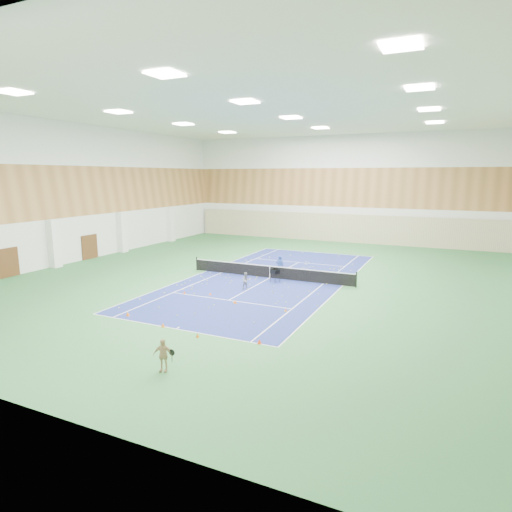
% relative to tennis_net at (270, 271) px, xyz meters
% --- Properties ---
extents(ground, '(40.00, 40.00, 0.00)m').
position_rel_tennis_net_xyz_m(ground, '(0.00, 0.00, -0.55)').
color(ground, '#2D6B38').
rests_on(ground, ground).
extents(room_shell, '(36.00, 40.00, 12.00)m').
position_rel_tennis_net_xyz_m(room_shell, '(0.00, 0.00, 5.45)').
color(room_shell, white).
rests_on(room_shell, ground).
extents(wood_cladding, '(36.00, 40.00, 8.00)m').
position_rel_tennis_net_xyz_m(wood_cladding, '(0.00, 0.00, 7.45)').
color(wood_cladding, '#B17741').
rests_on(wood_cladding, room_shell).
extents(ceiling_light_grid, '(21.40, 25.40, 0.06)m').
position_rel_tennis_net_xyz_m(ceiling_light_grid, '(0.00, 0.00, 11.37)').
color(ceiling_light_grid, white).
rests_on(ceiling_light_grid, room_shell).
extents(court_surface, '(10.97, 23.77, 0.01)m').
position_rel_tennis_net_xyz_m(court_surface, '(0.00, 0.00, -0.55)').
color(court_surface, navy).
rests_on(court_surface, ground).
extents(tennis_balls_scatter, '(10.57, 22.77, 0.07)m').
position_rel_tennis_net_xyz_m(tennis_balls_scatter, '(0.00, 0.00, -0.50)').
color(tennis_balls_scatter, yellow).
rests_on(tennis_balls_scatter, ground).
extents(tennis_net, '(12.80, 0.10, 1.10)m').
position_rel_tennis_net_xyz_m(tennis_net, '(0.00, 0.00, 0.00)').
color(tennis_net, black).
rests_on(tennis_net, ground).
extents(back_curtain, '(35.40, 0.16, 3.20)m').
position_rel_tennis_net_xyz_m(back_curtain, '(0.00, 19.75, 1.05)').
color(back_curtain, '#C6B793').
rests_on(back_curtain, ground).
extents(door_left_a, '(0.08, 1.80, 2.20)m').
position_rel_tennis_net_xyz_m(door_left_a, '(-17.92, -8.00, 0.55)').
color(door_left_a, '#593319').
rests_on(door_left_a, ground).
extents(door_left_b, '(0.08, 1.80, 2.20)m').
position_rel_tennis_net_xyz_m(door_left_b, '(-17.92, 0.00, 0.55)').
color(door_left_b, '#593319').
rests_on(door_left_b, ground).
extents(coach, '(0.65, 0.48, 1.61)m').
position_rel_tennis_net_xyz_m(coach, '(0.46, 0.86, 0.25)').
color(coach, '#213D9A').
rests_on(coach, ground).
extents(child_court, '(0.71, 0.71, 1.16)m').
position_rel_tennis_net_xyz_m(child_court, '(-0.21, -3.56, 0.03)').
color(child_court, gray).
rests_on(child_court, ground).
extents(child_apron, '(0.84, 0.55, 1.32)m').
position_rel_tennis_net_xyz_m(child_apron, '(2.30, -15.93, 0.11)').
color(child_apron, tan).
rests_on(child_apron, ground).
extents(ball_cart, '(0.74, 0.74, 0.98)m').
position_rel_tennis_net_xyz_m(ball_cart, '(0.85, -1.03, -0.06)').
color(ball_cart, black).
rests_on(ball_cart, ground).
extents(cone_svc_a, '(0.18, 0.18, 0.20)m').
position_rel_tennis_net_xyz_m(cone_svc_a, '(-3.28, -6.32, -0.45)').
color(cone_svc_a, '#E1540B').
rests_on(cone_svc_a, ground).
extents(cone_svc_b, '(0.18, 0.18, 0.19)m').
position_rel_tennis_net_xyz_m(cone_svc_b, '(-1.63, -5.86, -0.45)').
color(cone_svc_b, '#FF5C0D').
rests_on(cone_svc_b, ground).
extents(cone_svc_c, '(0.21, 0.21, 0.23)m').
position_rel_tennis_net_xyz_m(cone_svc_c, '(0.65, -6.78, -0.44)').
color(cone_svc_c, orange).
rests_on(cone_svc_c, ground).
extents(cone_svc_d, '(0.17, 0.17, 0.19)m').
position_rel_tennis_net_xyz_m(cone_svc_d, '(3.95, -6.97, -0.45)').
color(cone_svc_d, '#DB570B').
rests_on(cone_svc_d, ground).
extents(cone_base_a, '(0.22, 0.22, 0.24)m').
position_rel_tennis_net_xyz_m(cone_base_a, '(-3.56, -11.31, -0.43)').
color(cone_base_a, '#D8630B').
rests_on(cone_base_a, ground).
extents(cone_base_b, '(0.20, 0.20, 0.22)m').
position_rel_tennis_net_xyz_m(cone_base_b, '(-0.77, -11.90, -0.44)').
color(cone_base_b, '#D7630B').
rests_on(cone_base_b, ground).
extents(cone_base_c, '(0.17, 0.17, 0.19)m').
position_rel_tennis_net_xyz_m(cone_base_c, '(1.58, -12.36, -0.46)').
color(cone_base_c, '#DA590B').
rests_on(cone_base_c, ground).
extents(cone_base_d, '(0.21, 0.21, 0.23)m').
position_rel_tennis_net_xyz_m(cone_base_d, '(4.55, -11.83, -0.44)').
color(cone_base_d, '#EF3E0C').
rests_on(cone_base_d, ground).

